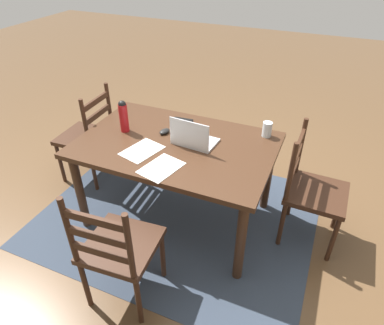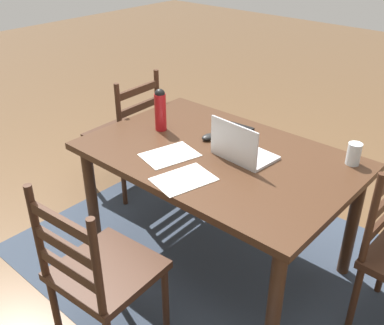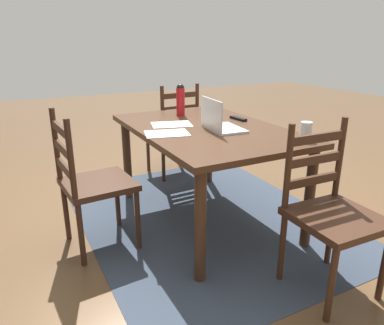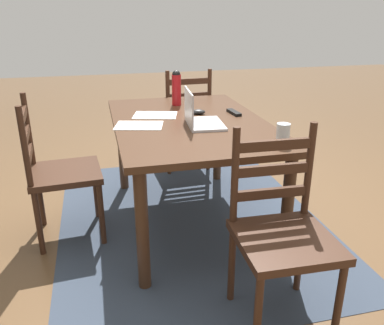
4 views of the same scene
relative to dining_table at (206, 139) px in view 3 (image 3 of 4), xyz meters
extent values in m
plane|color=brown|center=(0.00, 0.00, -0.66)|extent=(14.00, 14.00, 0.00)
cube|color=#333D4C|center=(0.00, 0.00, -0.65)|extent=(2.31, 1.83, 0.01)
cube|color=#422819|center=(0.00, 0.00, 0.07)|extent=(1.50, 0.99, 0.04)
cylinder|color=#422819|center=(-0.67, -0.42, -0.30)|extent=(0.07, 0.07, 0.71)
cylinder|color=#422819|center=(0.67, -0.42, -0.30)|extent=(0.07, 0.07, 0.71)
cylinder|color=#422819|center=(-0.67, 0.42, -0.30)|extent=(0.07, 0.07, 0.71)
cylinder|color=#422819|center=(0.67, 0.42, -0.30)|extent=(0.07, 0.07, 0.71)
cube|color=#3D2316|center=(1.08, -0.20, -0.21)|extent=(0.46, 0.46, 0.04)
cylinder|color=#3D2316|center=(1.26, 0.00, -0.44)|extent=(0.04, 0.04, 0.43)
cylinder|color=#3D2316|center=(1.28, -0.38, -0.44)|extent=(0.04, 0.04, 0.43)
cylinder|color=#3D2316|center=(0.88, -0.02, -0.44)|extent=(0.04, 0.04, 0.43)
cylinder|color=#3D2316|center=(0.90, -0.40, -0.44)|extent=(0.04, 0.04, 0.43)
cylinder|color=#3D2316|center=(0.87, -0.02, 0.04)|extent=(0.04, 0.04, 0.50)
cylinder|color=#3D2316|center=(0.89, -0.40, 0.04)|extent=(0.04, 0.04, 0.50)
cube|color=#3D2316|center=(0.88, -0.21, -0.06)|extent=(0.04, 0.36, 0.05)
cube|color=#3D2316|center=(0.88, -0.21, 0.07)|extent=(0.04, 0.36, 0.05)
cube|color=#3D2316|center=(0.88, -0.21, 0.19)|extent=(0.04, 0.36, 0.05)
cube|color=#3D2316|center=(-1.08, -0.20, -0.21)|extent=(0.45, 0.45, 0.04)
cylinder|color=#3D2316|center=(-1.28, -0.38, -0.44)|extent=(0.04, 0.04, 0.43)
cylinder|color=#3D2316|center=(-1.27, 0.00, -0.44)|extent=(0.04, 0.04, 0.43)
cylinder|color=#3D2316|center=(-0.90, -0.39, -0.44)|extent=(0.04, 0.04, 0.43)
cylinder|color=#3D2316|center=(-0.89, -0.01, -0.44)|extent=(0.04, 0.04, 0.43)
cylinder|color=#3D2316|center=(-0.89, -0.39, 0.04)|extent=(0.04, 0.04, 0.50)
cylinder|color=#3D2316|center=(-0.88, -0.01, 0.04)|extent=(0.04, 0.04, 0.50)
cube|color=#3D2316|center=(-0.88, -0.20, -0.06)|extent=(0.03, 0.36, 0.05)
cube|color=#3D2316|center=(-0.88, -0.20, 0.07)|extent=(0.03, 0.36, 0.05)
cube|color=#3D2316|center=(-0.88, -0.20, 0.19)|extent=(0.03, 0.36, 0.05)
cube|color=#3D2316|center=(0.00, 0.83, -0.21)|extent=(0.47, 0.47, 0.04)
cylinder|color=#3D2316|center=(0.20, 0.65, -0.44)|extent=(0.04, 0.04, 0.43)
cylinder|color=#3D2316|center=(-0.18, 0.62, -0.44)|extent=(0.04, 0.04, 0.43)
cylinder|color=#3D2316|center=(0.18, 1.03, -0.44)|extent=(0.04, 0.04, 0.43)
cylinder|color=#3D2316|center=(-0.20, 1.00, -0.44)|extent=(0.04, 0.04, 0.43)
cylinder|color=#3D2316|center=(0.17, 1.04, 0.04)|extent=(0.04, 0.04, 0.50)
cylinder|color=#3D2316|center=(-0.20, 1.01, 0.04)|extent=(0.04, 0.04, 0.50)
cube|color=#3D2316|center=(-0.02, 1.02, -0.06)|extent=(0.36, 0.05, 0.05)
cube|color=#3D2316|center=(-0.02, 1.02, 0.07)|extent=(0.36, 0.05, 0.05)
cube|color=#3D2316|center=(-0.02, 1.02, 0.19)|extent=(0.36, 0.05, 0.05)
cube|color=silver|center=(-0.13, -0.07, 0.10)|extent=(0.34, 0.25, 0.02)
cube|color=silver|center=(-0.12, 0.03, 0.21)|extent=(0.32, 0.04, 0.21)
cube|color=#A5CCEA|center=(-0.12, 0.03, 0.21)|extent=(0.30, 0.03, 0.19)
cylinder|color=#A81419|center=(0.46, -0.01, 0.21)|extent=(0.07, 0.07, 0.23)
sphere|color=black|center=(0.46, -0.01, 0.32)|extent=(0.06, 0.06, 0.06)
cylinder|color=silver|center=(-0.61, -0.38, 0.15)|extent=(0.07, 0.07, 0.12)
ellipsoid|color=black|center=(0.15, -0.10, 0.11)|extent=(0.08, 0.11, 0.03)
cube|color=black|center=(0.10, -0.35, 0.10)|extent=(0.17, 0.06, 0.02)
cube|color=white|center=(0.18, 0.20, 0.09)|extent=(0.28, 0.34, 0.00)
cube|color=white|center=(-0.05, 0.34, 0.09)|extent=(0.28, 0.34, 0.00)
camera|label=1|loc=(-1.00, 2.02, 1.46)|focal=32.02mm
camera|label=2|loc=(-1.35, 1.75, 1.25)|focal=41.73mm
camera|label=3|loc=(-2.29, 1.30, 0.72)|focal=34.15mm
camera|label=4|loc=(-2.52, 0.60, 0.80)|focal=37.50mm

